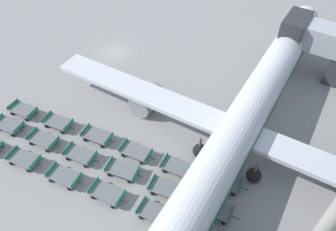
# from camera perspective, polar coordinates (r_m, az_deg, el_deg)

# --- Properties ---
(ground_plane) EXTENTS (500.00, 500.00, 0.00)m
(ground_plane) POSITION_cam_1_polar(r_m,az_deg,el_deg) (43.11, -9.33, 10.82)
(ground_plane) COLOR gray
(airplane) EXTENTS (40.48, 42.93, 11.65)m
(airplane) POSITION_cam_1_polar(r_m,az_deg,el_deg) (30.03, 13.13, -0.88)
(airplane) COLOR silver
(airplane) RESTS_ON ground_plane
(baggage_dolly_row_near_col_b) EXTENTS (3.57, 2.02, 0.92)m
(baggage_dolly_row_near_col_b) POSITION_cam_1_polar(r_m,az_deg,el_deg) (32.44, -23.82, -6.91)
(baggage_dolly_row_near_col_b) COLOR slate
(baggage_dolly_row_near_col_b) RESTS_ON ground_plane
(baggage_dolly_row_near_col_c) EXTENTS (3.57, 1.99, 0.92)m
(baggage_dolly_row_near_col_c) POSITION_cam_1_polar(r_m,az_deg,el_deg) (30.03, -17.65, -10.01)
(baggage_dolly_row_near_col_c) COLOR slate
(baggage_dolly_row_near_col_c) RESTS_ON ground_plane
(baggage_dolly_row_near_col_d) EXTENTS (3.55, 1.93, 0.92)m
(baggage_dolly_row_near_col_d) POSITION_cam_1_polar(r_m,az_deg,el_deg) (28.24, -10.61, -13.12)
(baggage_dolly_row_near_col_d) COLOR slate
(baggage_dolly_row_near_col_d) RESTS_ON ground_plane
(baggage_dolly_row_near_col_e) EXTENTS (3.55, 1.90, 0.92)m
(baggage_dolly_row_near_col_e) POSITION_cam_1_polar(r_m,az_deg,el_deg) (26.92, -2.18, -16.61)
(baggage_dolly_row_near_col_e) COLOR slate
(baggage_dolly_row_near_col_e) RESTS_ON ground_plane
(baggage_dolly_row_mid_a_col_a) EXTENTS (3.57, 2.04, 0.92)m
(baggage_dolly_row_mid_a_col_a) POSITION_cam_1_polar(r_m,az_deg,el_deg) (35.98, -26.00, -1.52)
(baggage_dolly_row_mid_a_col_a) COLOR slate
(baggage_dolly_row_mid_a_col_a) RESTS_ON ground_plane
(baggage_dolly_row_mid_a_col_b) EXTENTS (3.56, 1.95, 0.92)m
(baggage_dolly_row_mid_a_col_b) POSITION_cam_1_polar(r_m,az_deg,el_deg) (33.30, -20.92, -3.94)
(baggage_dolly_row_mid_a_col_b) COLOR slate
(baggage_dolly_row_mid_a_col_b) RESTS_ON ground_plane
(baggage_dolly_row_mid_a_col_c) EXTENTS (3.57, 1.98, 0.92)m
(baggage_dolly_row_mid_a_col_c) POSITION_cam_1_polar(r_m,az_deg,el_deg) (31.07, -15.05, -6.57)
(baggage_dolly_row_mid_a_col_c) COLOR slate
(baggage_dolly_row_mid_a_col_c) RESTS_ON ground_plane
(baggage_dolly_row_mid_a_col_d) EXTENTS (3.58, 2.13, 0.92)m
(baggage_dolly_row_mid_a_col_d) POSITION_cam_1_polar(r_m,az_deg,el_deg) (29.31, -7.96, -9.32)
(baggage_dolly_row_mid_a_col_d) COLOR slate
(baggage_dolly_row_mid_a_col_d) RESTS_ON ground_plane
(baggage_dolly_row_mid_a_col_e) EXTENTS (3.57, 2.05, 0.92)m
(baggage_dolly_row_mid_a_col_e) POSITION_cam_1_polar(r_m,az_deg,el_deg) (28.01, -0.34, -12.56)
(baggage_dolly_row_mid_a_col_e) COLOR slate
(baggage_dolly_row_mid_a_col_e) RESTS_ON ground_plane
(baggage_dolly_row_mid_a_col_f) EXTENTS (3.55, 1.93, 0.92)m
(baggage_dolly_row_mid_a_col_f) POSITION_cam_1_polar(r_m,az_deg,el_deg) (27.35, 8.28, -15.75)
(baggage_dolly_row_mid_a_col_f) COLOR slate
(baggage_dolly_row_mid_a_col_f) RESTS_ON ground_plane
(baggage_dolly_row_mid_b_col_a) EXTENTS (3.55, 1.92, 0.92)m
(baggage_dolly_row_mid_b_col_a) POSITION_cam_1_polar(r_m,az_deg,el_deg) (36.99, -23.92, 0.88)
(baggage_dolly_row_mid_b_col_a) COLOR slate
(baggage_dolly_row_mid_b_col_a) RESTS_ON ground_plane
(baggage_dolly_row_mid_b_col_b) EXTENTS (3.57, 1.98, 0.92)m
(baggage_dolly_row_mid_b_col_b) POSITION_cam_1_polar(r_m,az_deg,el_deg) (34.41, -18.65, -1.14)
(baggage_dolly_row_mid_b_col_b) COLOR slate
(baggage_dolly_row_mid_b_col_b) RESTS_ON ground_plane
(baggage_dolly_row_mid_b_col_c) EXTENTS (3.56, 1.98, 0.92)m
(baggage_dolly_row_mid_b_col_c) POSITION_cam_1_polar(r_m,az_deg,el_deg) (32.17, -12.28, -3.45)
(baggage_dolly_row_mid_b_col_c) COLOR slate
(baggage_dolly_row_mid_b_col_c) RESTS_ON ground_plane
(baggage_dolly_row_mid_b_col_d) EXTENTS (3.56, 1.94, 0.92)m
(baggage_dolly_row_mid_b_col_d) POSITION_cam_1_polar(r_m,az_deg,el_deg) (30.39, -5.67, -6.22)
(baggage_dolly_row_mid_b_col_d) COLOR slate
(baggage_dolly_row_mid_b_col_d) RESTS_ON ground_plane
(baggage_dolly_row_mid_b_col_e) EXTENTS (3.55, 1.91, 0.92)m
(baggage_dolly_row_mid_b_col_e) POSITION_cam_1_polar(r_m,az_deg,el_deg) (29.20, 1.62, -8.98)
(baggage_dolly_row_mid_b_col_e) COLOR slate
(baggage_dolly_row_mid_b_col_e) RESTS_ON ground_plane
(baggage_dolly_row_mid_b_col_f) EXTENTS (3.58, 2.09, 0.92)m
(baggage_dolly_row_mid_b_col_f) POSITION_cam_1_polar(r_m,az_deg,el_deg) (28.75, 9.90, -11.32)
(baggage_dolly_row_mid_b_col_f) COLOR slate
(baggage_dolly_row_mid_b_col_f) RESTS_ON ground_plane
(apron_light_mast) EXTENTS (2.00, 0.70, 22.67)m
(apron_light_mast) POSITION_cam_1_polar(r_m,az_deg,el_deg) (13.98, 25.37, -17.69)
(apron_light_mast) COLOR #ADA89E
(apron_light_mast) RESTS_ON ground_plane
(stand_guidance_stripe) EXTENTS (1.32, 25.65, 0.01)m
(stand_guidance_stripe) POSITION_cam_1_polar(r_m,az_deg,el_deg) (27.36, 3.74, -17.12)
(stand_guidance_stripe) COLOR yellow
(stand_guidance_stripe) RESTS_ON ground_plane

